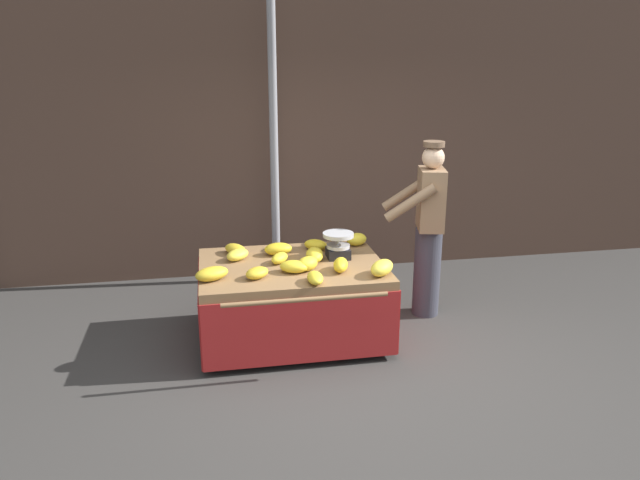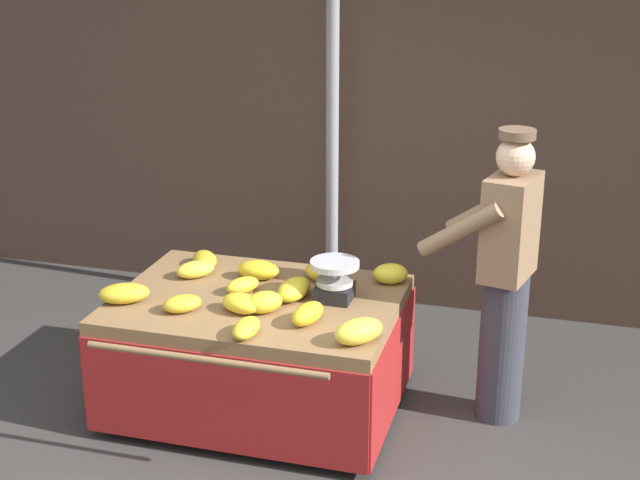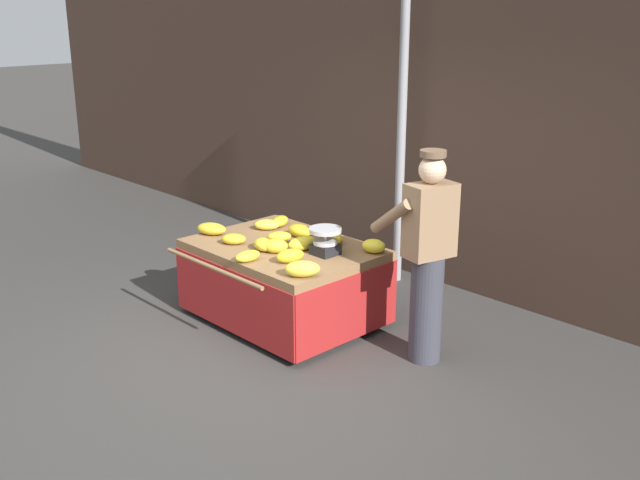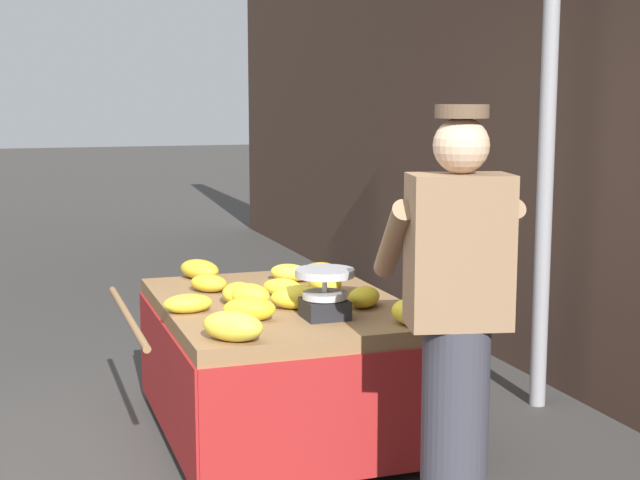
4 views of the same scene
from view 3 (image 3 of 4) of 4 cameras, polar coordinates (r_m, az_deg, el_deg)
ground_plane at (r=5.98m, az=-6.14°, el=-9.87°), size 60.00×60.00×0.00m
back_wall at (r=7.36m, az=11.26°, el=12.97°), size 16.00×0.24×4.38m
street_pole at (r=7.42m, az=6.26°, el=8.38°), size 0.09×0.09×3.13m
banana_cart at (r=6.65m, az=-2.79°, el=-1.93°), size 1.63×1.39×0.71m
weighing_scale at (r=6.30m, az=0.41°, el=-0.09°), size 0.28×0.28×0.23m
banana_bunch_0 at (r=6.94m, az=-8.30°, el=0.85°), size 0.33×0.27×0.11m
banana_bunch_1 at (r=6.44m, az=-1.32°, el=-0.25°), size 0.20×0.30×0.12m
banana_bunch_2 at (r=6.67m, az=-3.11°, el=0.26°), size 0.22×0.24×0.09m
banana_bunch_3 at (r=6.80m, az=-1.55°, el=0.72°), size 0.26×0.17×0.11m
banana_bunch_4 at (r=6.45m, az=-4.32°, el=-0.34°), size 0.28×0.23×0.10m
banana_bunch_5 at (r=6.13m, az=-2.30°, el=-1.21°), size 0.19×0.27×0.11m
banana_bunch_6 at (r=5.81m, az=-1.36°, el=-2.22°), size 0.30×0.31×0.13m
banana_bunch_7 at (r=6.38m, az=4.14°, el=-0.46°), size 0.25×0.22×0.12m
banana_bunch_8 at (r=7.03m, az=-4.08°, el=1.18°), size 0.27×0.27×0.10m
banana_bunch_9 at (r=6.19m, az=-5.56°, el=-1.23°), size 0.13×0.24×0.09m
banana_bunch_10 at (r=6.64m, az=-6.62°, el=0.08°), size 0.26×0.25×0.09m
banana_bunch_11 at (r=6.61m, az=1.08°, el=0.14°), size 0.27×0.25×0.10m
banana_bunch_12 at (r=7.14m, az=-3.09°, el=1.45°), size 0.26×0.30×0.09m
banana_bunch_13 at (r=6.38m, az=-3.42°, el=-0.46°), size 0.25×0.25×0.12m
vendor_person at (r=5.85m, az=8.21°, el=-1.28°), size 0.65×0.61×1.71m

